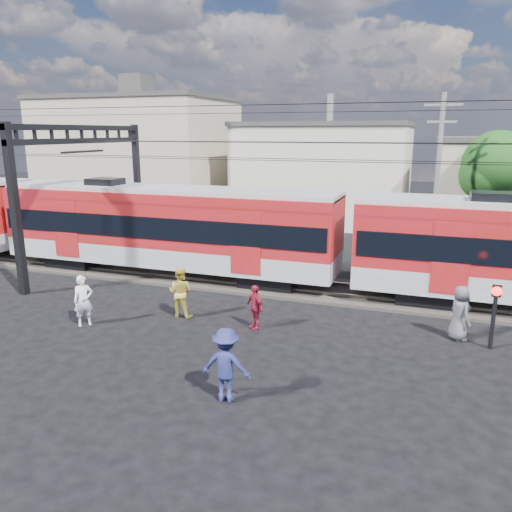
# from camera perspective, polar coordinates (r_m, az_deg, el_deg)

# --- Properties ---
(ground) EXTENTS (120.00, 120.00, 0.00)m
(ground) POSITION_cam_1_polar(r_m,az_deg,el_deg) (14.94, -5.74, -12.35)
(ground) COLOR black
(ground) RESTS_ON ground
(track_bed) EXTENTS (70.00, 3.40, 0.12)m
(track_bed) POSITION_cam_1_polar(r_m,az_deg,el_deg) (21.90, 3.15, -3.43)
(track_bed) COLOR #2D2823
(track_bed) RESTS_ON ground
(rail_near) EXTENTS (70.00, 0.12, 0.12)m
(rail_near) POSITION_cam_1_polar(r_m,az_deg,el_deg) (21.18, 2.58, -3.69)
(rail_near) COLOR #59544C
(rail_near) RESTS_ON track_bed
(rail_far) EXTENTS (70.00, 0.12, 0.12)m
(rail_far) POSITION_cam_1_polar(r_m,az_deg,el_deg) (22.56, 3.69, -2.59)
(rail_far) COLOR #59544C
(rail_far) RESTS_ON track_bed
(commuter_train) EXTENTS (50.30, 3.08, 4.17)m
(commuter_train) POSITION_cam_1_polar(r_m,az_deg,el_deg) (23.40, -9.75, 3.44)
(commuter_train) COLOR black
(commuter_train) RESTS_ON ground
(catenary) EXTENTS (70.00, 9.30, 7.52)m
(catenary) POSITION_cam_1_polar(r_m,az_deg,el_deg) (24.78, -16.56, 10.02)
(catenary) COLOR black
(catenary) RESTS_ON ground
(building_west) EXTENTS (14.28, 10.20, 9.30)m
(building_west) POSITION_cam_1_polar(r_m,az_deg,el_deg) (42.72, -13.11, 11.03)
(building_west) COLOR #BBAA8F
(building_west) RESTS_ON ground
(building_midwest) EXTENTS (12.24, 12.24, 7.30)m
(building_midwest) POSITION_cam_1_polar(r_m,az_deg,el_deg) (39.95, 8.22, 9.63)
(building_midwest) COLOR beige
(building_midwest) RESTS_ON ground
(utility_pole_mid) EXTENTS (1.80, 0.24, 8.50)m
(utility_pole_mid) POSITION_cam_1_polar(r_m,az_deg,el_deg) (27.15, 20.02, 8.79)
(utility_pole_mid) COLOR slate
(utility_pole_mid) RESTS_ON ground
(tree_near) EXTENTS (3.82, 3.64, 6.72)m
(tree_near) POSITION_cam_1_polar(r_m,az_deg,el_deg) (30.42, 26.10, 8.93)
(tree_near) COLOR #382619
(tree_near) RESTS_ON ground
(pedestrian_a) EXTENTS (0.77, 0.77, 1.80)m
(pedestrian_a) POSITION_cam_1_polar(r_m,az_deg,el_deg) (18.46, -19.13, -4.84)
(pedestrian_a) COLOR white
(pedestrian_a) RESTS_ON ground
(pedestrian_b) EXTENTS (0.94, 0.75, 1.87)m
(pedestrian_b) POSITION_cam_1_polar(r_m,az_deg,el_deg) (18.43, -8.65, -4.11)
(pedestrian_b) COLOR gold
(pedestrian_b) RESTS_ON ground
(pedestrian_c) EXTENTS (1.30, 0.80, 1.93)m
(pedestrian_c) POSITION_cam_1_polar(r_m,az_deg,el_deg) (12.75, -3.44, -12.33)
(pedestrian_c) COLOR navy
(pedestrian_c) RESTS_ON ground
(pedestrian_d) EXTENTS (0.96, 0.87, 1.58)m
(pedestrian_d) POSITION_cam_1_polar(r_m,az_deg,el_deg) (17.18, -0.12, -5.82)
(pedestrian_d) COLOR maroon
(pedestrian_d) RESTS_ON ground
(pedestrian_e) EXTENTS (0.96, 1.07, 1.83)m
(pedestrian_e) POSITION_cam_1_polar(r_m,az_deg,el_deg) (17.56, 22.28, -6.04)
(pedestrian_e) COLOR #515257
(pedestrian_e) RESTS_ON ground
(crossing_signal) EXTENTS (0.30, 0.30, 2.09)m
(crossing_signal) POSITION_cam_1_polar(r_m,az_deg,el_deg) (17.04, 25.65, -5.07)
(crossing_signal) COLOR black
(crossing_signal) RESTS_ON ground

